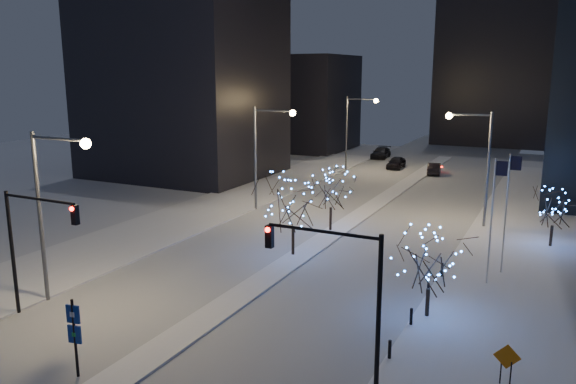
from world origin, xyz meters
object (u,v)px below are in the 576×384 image
Objects in this scene: holiday_tree_plaza_near at (430,261)px; car_far at (381,153)px; street_lamp_w_far at (354,123)px; holiday_tree_plaza_far at (554,209)px; street_lamp_w_mid at (265,144)px; construction_sign at (507,360)px; street_lamp_east at (478,153)px; traffic_signal_east at (343,282)px; car_mid at (434,168)px; street_lamp_w_near at (51,195)px; holiday_tree_median_near at (293,203)px; holiday_tree_median_far at (331,190)px; traffic_signal_west at (30,235)px; car_near at (396,163)px; wayfinding_sign at (74,330)px.

car_far is at bearing 109.59° from holiday_tree_plaza_near.
street_lamp_w_far reaches higher than holiday_tree_plaza_far.
street_lamp_w_mid is 5.37× the size of construction_sign.
street_lamp_east is 1.43× the size of traffic_signal_east.
street_lamp_w_far is at bearing 134.63° from holiday_tree_plaza_far.
street_lamp_w_far is 2.18× the size of car_mid.
street_lamp_w_near is 1.00× the size of street_lamp_w_far.
holiday_tree_plaza_far is 2.49× the size of construction_sign.
car_mid is 0.75× the size of holiday_tree_median_near.
construction_sign is (15.77, -19.03, -2.33)m from holiday_tree_median_far.
car_near is at bearing 85.75° from traffic_signal_west.
traffic_signal_west is 24.39m from holiday_tree_median_far.
street_lamp_w_near is 25.00m from street_lamp_w_mid.
construction_sign is at bearing -43.53° from street_lamp_w_mid.
traffic_signal_west is at bearing -95.33° from car_near.
car_mid is 45.97m from holiday_tree_plaza_near.
traffic_signal_east is at bearing -55.49° from street_lamp_w_mid.
holiday_tree_plaza_near is 1.19× the size of holiday_tree_plaza_far.
street_lamp_w_mid is 2.15× the size of holiday_tree_plaza_far.
holiday_tree_plaza_near is at bearing 36.77° from wayfinding_sign.
holiday_tree_median_near is at bearing 63.24° from traffic_signal_west.
holiday_tree_median_near is at bearing 78.05° from car_mid.
holiday_tree_median_near is (8.44, 13.74, -2.51)m from street_lamp_w_near.
street_lamp_w_far is 52.04m from traffic_signal_west.
street_lamp_east is 35.30m from traffic_signal_west.
street_lamp_w_near is at bearing 133.29° from wayfinding_sign.
traffic_signal_east is 57.25m from car_near.
holiday_tree_plaza_near is (0.62, -20.52, -3.14)m from street_lamp_east.
street_lamp_w_far is at bearing 90.55° from traffic_signal_west.
street_lamp_w_far is 8.68m from car_near.
car_far is 65.53m from construction_sign.
traffic_signal_west reaches higher than holiday_tree_plaza_near.
holiday_tree_plaza_far is (16.86, 10.63, -0.90)m from holiday_tree_median_near.
street_lamp_east is 2.73× the size of wayfinding_sign.
street_lamp_w_near is at bearing -90.00° from street_lamp_w_far.
construction_sign is at bearing 4.72° from street_lamp_w_near.
street_lamp_w_far reaches higher than car_mid.
street_lamp_w_mid and street_lamp_w_far have the same top height.
street_lamp_w_near and street_lamp_east have the same top height.
street_lamp_w_far is at bearing 103.10° from holiday_tree_median_near.
traffic_signal_east is 7.83m from construction_sign.
traffic_signal_west is (0.50, -27.00, -1.74)m from street_lamp_w_mid.
traffic_signal_east reaches higher than car_near.
traffic_signal_east is 1.33× the size of holiday_tree_median_far.
street_lamp_w_far reaches higher than holiday_tree_plaza_near.
holiday_tree_plaza_near is at bearing 78.23° from traffic_signal_east.
holiday_tree_median_near is at bearing -76.90° from street_lamp_w_far.
holiday_tree_plaza_near is at bearing 125.44° from construction_sign.
street_lamp_w_far is 56.09m from wayfinding_sign.
holiday_tree_median_near is at bearing 58.45° from street_lamp_w_near.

